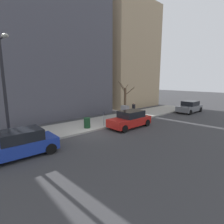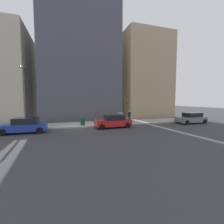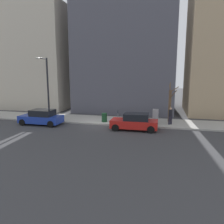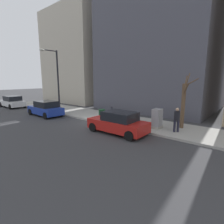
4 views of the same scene
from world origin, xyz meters
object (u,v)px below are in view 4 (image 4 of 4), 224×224
object	(u,v)px
utility_box	(157,119)
office_block_center	(166,12)
office_tower_right	(87,59)
bare_tree	(183,104)
pedestrian_near_meter	(177,118)
streetlamp	(56,76)
parked_car_white	(12,102)
parked_car_red	(118,123)
trash_bin	(102,114)
parking_meter	(112,113)
parked_car_blue	(46,109)

from	to	relation	value
utility_box	office_block_center	distance (m)	15.98
office_tower_right	bare_tree	bearing A→B (deg)	-113.32
pedestrian_near_meter	office_block_center	xyz separation A→B (m)	(10.64, 5.91, 10.81)
streetlamp	parked_car_white	bearing A→B (deg)	99.46
parked_car_red	office_block_center	world-z (taller)	office_block_center
parked_car_red	utility_box	xyz separation A→B (m)	(2.36, -1.74, 0.11)
utility_box	pedestrian_near_meter	xyz separation A→B (m)	(-0.00, -1.42, 0.24)
office_tower_right	parked_car_red	bearing A→B (deg)	-126.36
utility_box	streetlamp	xyz separation A→B (m)	(-1.02, 11.19, 3.17)
parked_car_red	parked_car_white	xyz separation A→B (m)	(-0.07, 17.87, 0.00)
utility_box	pedestrian_near_meter	world-z (taller)	pedestrian_near_meter
trash_bin	streetlamp	bearing A→B (deg)	95.82
bare_tree	trash_bin	distance (m)	6.86
parked_car_red	parked_car_white	distance (m)	17.87
parking_meter	bare_tree	size ratio (longest dim) A/B	0.34
parked_car_red	parked_car_blue	size ratio (longest dim) A/B	1.00
parking_meter	office_block_center	distance (m)	15.88
parked_car_white	trash_bin	bearing A→B (deg)	-82.66
bare_tree	office_tower_right	size ratio (longest dim) A/B	0.28
parking_meter	office_block_center	xyz separation A→B (m)	(11.49, 0.88, 10.92)
parked_car_blue	bare_tree	bearing A→B (deg)	-72.10
parked_car_red	office_tower_right	distance (m)	21.43
bare_tree	streetlamp	bearing A→B (deg)	100.54
parked_car_white	trash_bin	world-z (taller)	parked_car_white
parked_car_red	bare_tree	xyz separation A→B (m)	(3.68, -3.11, 1.22)
parked_car_red	parking_meter	size ratio (longest dim) A/B	3.13
pedestrian_near_meter	office_tower_right	distance (m)	22.75
utility_box	pedestrian_near_meter	size ratio (longest dim) A/B	0.86
office_tower_right	parked_car_white	bearing A→B (deg)	173.34
parking_meter	parked_car_blue	bearing A→B (deg)	102.15
office_block_center	streetlamp	bearing A→B (deg)	150.12
office_tower_right	trash_bin	bearing A→B (deg)	-127.87
parked_car_red	streetlamp	xyz separation A→B (m)	(1.34, 9.45, 3.28)
parked_car_red	pedestrian_near_meter	distance (m)	3.96
parked_car_white	office_tower_right	bearing A→B (deg)	-7.28
parked_car_blue	streetlamp	size ratio (longest dim) A/B	0.65
trash_bin	office_block_center	bearing A→B (deg)	-3.35
trash_bin	office_tower_right	world-z (taller)	office_tower_right
trash_bin	office_tower_right	bearing A→B (deg)	52.13
streetlamp	office_tower_right	distance (m)	13.24
pedestrian_near_meter	parked_car_red	bearing A→B (deg)	175.31
parked_car_white	streetlamp	size ratio (longest dim) A/B	0.65
parked_car_white	parking_meter	bearing A→B (deg)	-85.00
parking_meter	streetlamp	bearing A→B (deg)	91.26
streetlamp	pedestrian_near_meter	distance (m)	12.99
streetlamp	parking_meter	bearing A→B (deg)	-88.74
parking_meter	office_block_center	size ratio (longest dim) A/B	0.06
parked_car_blue	office_tower_right	distance (m)	15.55
parked_car_red	office_block_center	bearing A→B (deg)	11.08
parked_car_blue	bare_tree	distance (m)	13.07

